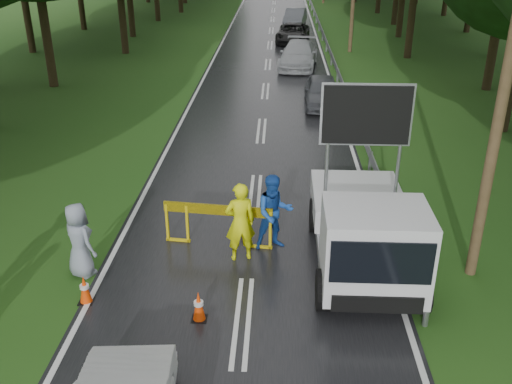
# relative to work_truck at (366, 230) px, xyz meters

# --- Properties ---
(ground) EXTENTS (160.00, 160.00, 0.00)m
(ground) POSITION_rel_work_truck_xyz_m (-2.68, -1.96, -1.11)
(ground) COLOR #1E4A15
(ground) RESTS_ON ground
(road) EXTENTS (7.00, 140.00, 0.02)m
(road) POSITION_rel_work_truck_xyz_m (-2.68, 28.04, -1.10)
(road) COLOR black
(road) RESTS_ON ground
(guardrail) EXTENTS (0.12, 60.06, 0.70)m
(guardrail) POSITION_rel_work_truck_xyz_m (1.02, 27.71, -0.56)
(guardrail) COLOR gray
(guardrail) RESTS_ON ground
(utility_pole_near) EXTENTS (1.40, 0.24, 10.00)m
(utility_pole_near) POSITION_rel_work_truck_xyz_m (2.52, 0.04, 3.95)
(utility_pole_near) COLOR #473821
(utility_pole_near) RESTS_ON ground
(work_truck) EXTENTS (2.34, 5.16, 4.09)m
(work_truck) POSITION_rel_work_truck_xyz_m (0.00, 0.00, 0.00)
(work_truck) COLOR gray
(work_truck) RESTS_ON ground
(barrier) EXTENTS (2.73, 0.38, 1.13)m
(barrier) POSITION_rel_work_truck_xyz_m (-3.48, 1.08, -0.25)
(barrier) COLOR yellow
(barrier) RESTS_ON ground
(officer) EXTENTS (0.83, 0.66, 2.00)m
(officer) POSITION_rel_work_truck_xyz_m (-2.88, 0.45, -0.11)
(officer) COLOR #F0FA0D
(officer) RESTS_ON ground
(civilian) EXTENTS (1.11, 0.96, 1.95)m
(civilian) POSITION_rel_work_truck_xyz_m (-2.08, 1.04, -0.14)
(civilian) COLOR #1A4CAD
(civilian) RESTS_ON ground
(bystander_right) EXTENTS (1.04, 0.99, 1.80)m
(bystander_right) POSITION_rel_work_truck_xyz_m (-6.48, -0.38, -0.21)
(bystander_right) COLOR #858FA0
(bystander_right) RESTS_ON ground
(queue_car_first) EXTENTS (1.63, 3.91, 1.32)m
(queue_car_first) POSITION_rel_work_truck_xyz_m (-0.08, 13.65, -0.45)
(queue_car_first) COLOR #44474C
(queue_car_first) RESTS_ON ground
(queue_car_second) EXTENTS (2.54, 5.11, 1.43)m
(queue_car_second) POSITION_rel_work_truck_xyz_m (-0.94, 21.43, -0.40)
(queue_car_second) COLOR #979A9E
(queue_car_second) RESTS_ON ground
(queue_car_third) EXTENTS (2.56, 4.80, 1.28)m
(queue_car_third) POSITION_rel_work_truck_xyz_m (-1.12, 29.10, -0.47)
(queue_car_third) COLOR black
(queue_car_third) RESTS_ON ground
(queue_car_fourth) EXTENTS (2.07, 4.48, 1.42)m
(queue_car_fourth) POSITION_rel_work_truck_xyz_m (-0.82, 35.97, -0.40)
(queue_car_fourth) COLOR #3D3F44
(queue_car_fourth) RESTS_ON ground
(cone_center) EXTENTS (0.32, 0.32, 0.68)m
(cone_center) POSITION_rel_work_truck_xyz_m (-3.58, -1.96, -0.78)
(cone_center) COLOR black
(cone_center) RESTS_ON ground
(cone_far) EXTENTS (0.35, 0.35, 0.74)m
(cone_far) POSITION_rel_work_truck_xyz_m (-2.88, 1.93, -0.75)
(cone_far) COLOR black
(cone_far) RESTS_ON ground
(cone_left_mid) EXTENTS (0.31, 0.31, 0.67)m
(cone_left_mid) POSITION_rel_work_truck_xyz_m (-6.08, -1.46, -0.79)
(cone_left_mid) COLOR black
(cone_left_mid) RESTS_ON ground
(cone_right) EXTENTS (0.35, 0.35, 0.74)m
(cone_right) POSITION_rel_work_truck_xyz_m (-0.18, -0.14, -0.75)
(cone_right) COLOR black
(cone_right) RESTS_ON ground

